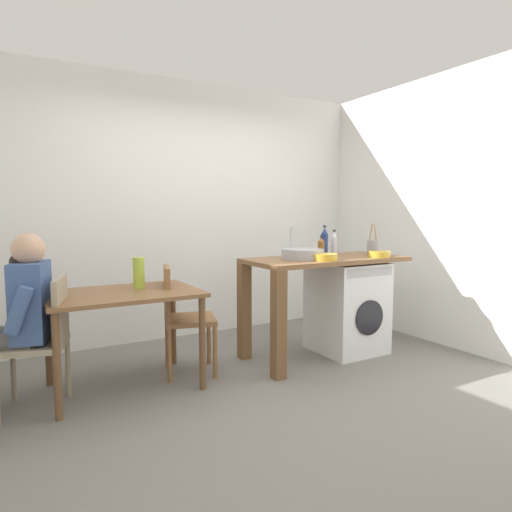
{
  "coord_description": "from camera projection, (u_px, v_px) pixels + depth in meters",
  "views": [
    {
      "loc": [
        -1.69,
        -2.77,
        1.34
      ],
      "look_at": [
        0.15,
        0.45,
        0.97
      ],
      "focal_mm": 31.06,
      "sensor_mm": 36.0,
      "label": 1
    }
  ],
  "objects": [
    {
      "name": "scissors",
      "position": [
        329.0,
        258.0,
        3.96
      ],
      "size": [
        0.15,
        0.06,
        0.01
      ],
      "color": "#B2B2B7",
      "rests_on": "kitchen_counter"
    },
    {
      "name": "chair_opposite",
      "position": [
        181.0,
        313.0,
        3.64
      ],
      "size": [
        0.49,
        0.49,
        0.9
      ],
      "rotation": [
        0.0,
        0.0,
        -1.84
      ],
      "color": "olive",
      "rests_on": "ground_plane"
    },
    {
      "name": "wall_back",
      "position": [
        184.0,
        211.0,
        4.74
      ],
      "size": [
        4.6,
        0.1,
        2.7
      ],
      "primitive_type": "cube",
      "color": "white",
      "rests_on": "ground_plane"
    },
    {
      "name": "dining_table",
      "position": [
        123.0,
        305.0,
        3.33
      ],
      "size": [
        1.1,
        0.76,
        0.74
      ],
      "color": "brown",
      "rests_on": "ground_plane"
    },
    {
      "name": "mixing_bowl",
      "position": [
        325.0,
        257.0,
        3.81
      ],
      "size": [
        0.22,
        0.22,
        0.06
      ],
      "color": "gold",
      "rests_on": "kitchen_counter"
    },
    {
      "name": "bottle_tall_green",
      "position": [
        321.0,
        247.0,
        4.14
      ],
      "size": [
        0.07,
        0.07,
        0.2
      ],
      "color": "brown",
      "rests_on": "kitchen_counter"
    },
    {
      "name": "colander",
      "position": [
        379.0,
        254.0,
        4.1
      ],
      "size": [
        0.2,
        0.2,
        0.06
      ],
      "color": "gold",
      "rests_on": "kitchen_counter"
    },
    {
      "name": "utensil_crock",
      "position": [
        373.0,
        247.0,
        4.42
      ],
      "size": [
        0.11,
        0.11,
        0.3
      ],
      "color": "gray",
      "rests_on": "kitchen_counter"
    },
    {
      "name": "wall_counter_side",
      "position": [
        458.0,
        211.0,
        4.29
      ],
      "size": [
        0.1,
        3.8,
        2.7
      ],
      "primitive_type": "cube",
      "color": "white",
      "rests_on": "ground_plane"
    },
    {
      "name": "seated_person",
      "position": [
        17.0,
        313.0,
        2.91
      ],
      "size": [
        0.55,
        0.54,
        1.2
      ],
      "rotation": [
        0.0,
        0.0,
        1.29
      ],
      "color": "#595651",
      "rests_on": "ground_plane"
    },
    {
      "name": "kitchen_counter",
      "position": [
        307.0,
        276.0,
        3.98
      ],
      "size": [
        1.5,
        0.68,
        0.92
      ],
      "color": "brown",
      "rests_on": "ground_plane"
    },
    {
      "name": "chair_person_seat",
      "position": [
        45.0,
        336.0,
        2.96
      ],
      "size": [
        0.49,
        0.49,
        0.9
      ],
      "rotation": [
        0.0,
        0.0,
        1.29
      ],
      "color": "gray",
      "rests_on": "ground_plane"
    },
    {
      "name": "ground_plane",
      "position": [
        269.0,
        388.0,
        3.37
      ],
      "size": [
        5.46,
        5.46,
        0.0
      ],
      "primitive_type": "plane",
      "color": "slate"
    },
    {
      "name": "tap",
      "position": [
        291.0,
        242.0,
        4.08
      ],
      "size": [
        0.02,
        0.02,
        0.28
      ],
      "primitive_type": "cylinder",
      "color": "#B2B2B7",
      "rests_on": "kitchen_counter"
    },
    {
      "name": "bottle_clear_small",
      "position": [
        334.0,
        243.0,
        4.34
      ],
      "size": [
        0.06,
        0.06,
        0.24
      ],
      "color": "silver",
      "rests_on": "kitchen_counter"
    },
    {
      "name": "vase",
      "position": [
        139.0,
        273.0,
        3.46
      ],
      "size": [
        0.09,
        0.09,
        0.24
      ],
      "primitive_type": "cylinder",
      "color": "#A8C63D",
      "rests_on": "dining_table"
    },
    {
      "name": "washing_machine",
      "position": [
        347.0,
        307.0,
        4.25
      ],
      "size": [
        0.6,
        0.61,
        0.86
      ],
      "color": "white",
      "rests_on": "ground_plane"
    },
    {
      "name": "sink_basin",
      "position": [
        303.0,
        254.0,
        3.94
      ],
      "size": [
        0.38,
        0.38,
        0.09
      ],
      "primitive_type": "cylinder",
      "color": "#9EA0A5",
      "rests_on": "kitchen_counter"
    },
    {
      "name": "bottle_squat_brown",
      "position": [
        324.0,
        242.0,
        4.27
      ],
      "size": [
        0.07,
        0.07,
        0.29
      ],
      "color": "navy",
      "rests_on": "kitchen_counter"
    }
  ]
}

